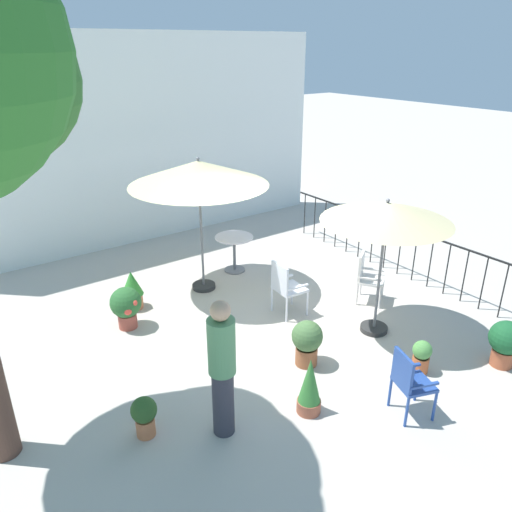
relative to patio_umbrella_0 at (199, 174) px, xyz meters
name	(u,v)px	position (x,y,z in m)	size (l,w,h in m)	color
ground_plane	(275,321)	(0.36, -1.76, -2.23)	(60.00, 60.00, 0.00)	#BCB2A7
villa_facade	(142,141)	(0.36, 3.14, 0.06)	(9.27, 0.30, 4.58)	white
terrace_railing	(401,243)	(3.51, -1.76, -1.55)	(0.03, 6.11, 1.01)	black
patio_umbrella_0	(199,174)	(0.00, 0.00, 0.00)	(2.47, 2.47, 2.52)	#2D2D2D
patio_umbrella_1	(386,214)	(1.47, -2.95, -0.23)	(1.96, 1.96, 2.24)	#2D2D2D
cafe_table_0	(234,247)	(0.92, 0.31, -1.71)	(0.77, 0.77, 0.75)	white
patio_chair_0	(367,275)	(2.12, -2.15, -1.71)	(0.63, 0.62, 0.92)	white
patio_chair_1	(286,285)	(0.63, -1.69, -1.67)	(0.50, 0.51, 0.97)	white
patio_chair_2	(409,380)	(0.28, -4.52, -1.70)	(0.54, 0.55, 0.91)	#254693
potted_plant_0	(307,341)	(-0.02, -2.98, -1.84)	(0.46, 0.45, 0.70)	#995634
potted_plant_1	(310,387)	(-0.67, -3.77, -1.85)	(0.31, 0.31, 0.79)	#9F543B
potted_plant_2	(421,356)	(1.16, -4.07, -1.97)	(0.27, 0.27, 0.49)	#B55932
potted_plant_3	(132,289)	(-1.39, 0.07, -1.86)	(0.38, 0.38, 0.70)	#C37046
potted_plant_4	(144,415)	(-2.52, -2.93, -1.93)	(0.31, 0.31, 0.53)	#C16F45
potted_plant_5	(506,341)	(2.25, -4.68, -1.83)	(0.49, 0.49, 0.71)	#AE5637
potted_plant_6	(126,305)	(-1.73, -0.50, -1.82)	(0.51, 0.52, 0.71)	#A54A3B
standing_person	(222,367)	(-1.73, -3.43, -1.30)	(0.43, 0.43, 1.78)	#33333D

